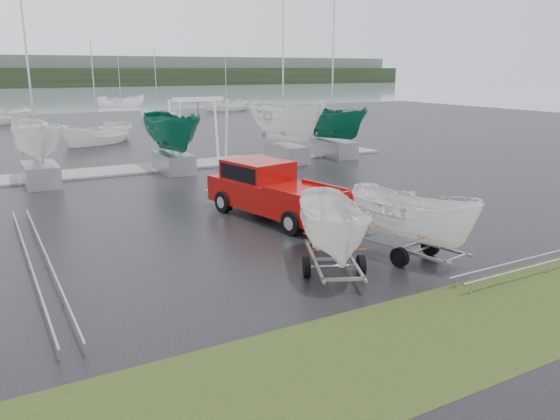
% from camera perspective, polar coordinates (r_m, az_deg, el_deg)
% --- Properties ---
extents(ground_plane, '(120.00, 120.00, 0.00)m').
position_cam_1_polar(ground_plane, '(22.35, -0.99, -0.54)').
color(ground_plane, black).
rests_on(ground_plane, ground).
extents(lake, '(300.00, 300.00, 0.00)m').
position_cam_1_polar(lake, '(119.59, -24.74, 10.48)').
color(lake, gray).
rests_on(lake, ground).
extents(grass_verge, '(40.00, 40.00, 0.00)m').
position_cam_1_polar(grass_verge, '(14.22, 20.90, -10.64)').
color(grass_verge, black).
rests_on(grass_verge, ground).
extents(dock, '(30.00, 3.00, 0.12)m').
position_cam_1_polar(dock, '(34.10, -11.43, 4.53)').
color(dock, gray).
rests_on(dock, ground).
extents(treeline, '(300.00, 8.00, 6.00)m').
position_cam_1_polar(treeline, '(189.31, -26.79, 12.21)').
color(treeline, black).
rests_on(treeline, ground).
extents(far_hill, '(300.00, 6.00, 10.00)m').
position_cam_1_polar(far_hill, '(197.28, -26.99, 12.80)').
color(far_hill, '#4C5651').
rests_on(far_hill, ground).
extents(pickup_truck, '(3.53, 6.92, 2.20)m').
position_cam_1_polar(pickup_truck, '(21.93, -1.02, 2.24)').
color(pickup_truck, maroon).
rests_on(pickup_truck, ground).
extents(trailer_hitched, '(2.08, 3.76, 5.15)m').
position_cam_1_polar(trailer_hitched, '(17.04, 13.93, 3.86)').
color(trailer_hitched, '#92949A').
rests_on(trailer_hitched, ground).
extents(trailer_parked, '(2.55, 3.77, 5.22)m').
position_cam_1_polar(trailer_parked, '(15.40, 5.75, 3.25)').
color(trailer_parked, '#92949A').
rests_on(trailer_parked, ground).
extents(boat_hoist, '(3.30, 2.18, 4.12)m').
position_cam_1_polar(boat_hoist, '(34.39, -8.52, 9.15)').
color(boat_hoist, silver).
rests_on(boat_hoist, ground).
extents(keelboat_0, '(2.25, 3.20, 10.42)m').
position_cam_1_polar(keelboat_0, '(30.23, -24.28, 9.01)').
color(keelboat_0, '#92949A').
rests_on(keelboat_0, ground).
extents(keelboat_1, '(2.38, 3.20, 7.42)m').
position_cam_1_polar(keelboat_1, '(31.85, -11.32, 10.59)').
color(keelboat_1, '#92949A').
rests_on(keelboat_1, ground).
extents(keelboat_2, '(2.87, 3.20, 11.05)m').
position_cam_1_polar(keelboat_2, '(34.67, 0.73, 12.48)').
color(keelboat_2, '#92949A').
rests_on(keelboat_2, ground).
extents(keelboat_3, '(2.31, 3.20, 10.48)m').
position_cam_1_polar(keelboat_3, '(37.09, 5.90, 11.14)').
color(keelboat_3, '#92949A').
rests_on(keelboat_3, ground).
extents(mast_rack_0, '(0.56, 6.50, 0.06)m').
position_cam_1_polar(mast_rack_0, '(20.79, -24.84, -2.10)').
color(mast_rack_0, '#92949A').
rests_on(mast_rack_0, ground).
extents(mast_rack_1, '(0.56, 6.50, 0.06)m').
position_cam_1_polar(mast_rack_1, '(15.10, -22.81, -7.91)').
color(mast_rack_1, '#92949A').
rests_on(mast_rack_1, ground).
extents(mast_rack_2, '(7.00, 0.56, 0.06)m').
position_cam_1_polar(mast_rack_2, '(17.95, 25.65, -4.69)').
color(mast_rack_2, '#92949A').
rests_on(mast_rack_2, ground).
extents(moored_boat_1, '(4.38, 4.38, 12.06)m').
position_cam_1_polar(moored_boat_1, '(67.55, -27.20, 8.04)').
color(moored_boat_1, silver).
rests_on(moored_boat_1, ground).
extents(moored_boat_2, '(2.89, 2.92, 10.80)m').
position_cam_1_polar(moored_boat_2, '(64.47, -12.63, 9.05)').
color(moored_boat_2, silver).
rests_on(moored_boat_2, ground).
extents(moored_boat_3, '(2.95, 2.90, 11.31)m').
position_cam_1_polar(moored_boat_3, '(79.38, -5.61, 10.30)').
color(moored_boat_3, silver).
rests_on(moored_boat_3, ground).
extents(moored_boat_5, '(3.82, 3.79, 11.74)m').
position_cam_1_polar(moored_boat_5, '(90.48, -16.25, 10.32)').
color(moored_boat_5, silver).
rests_on(moored_boat_5, ground).
extents(moored_boat_6, '(3.75, 3.72, 11.56)m').
position_cam_1_polar(moored_boat_6, '(46.14, -18.42, 6.58)').
color(moored_boat_6, silver).
rests_on(moored_boat_6, ground).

